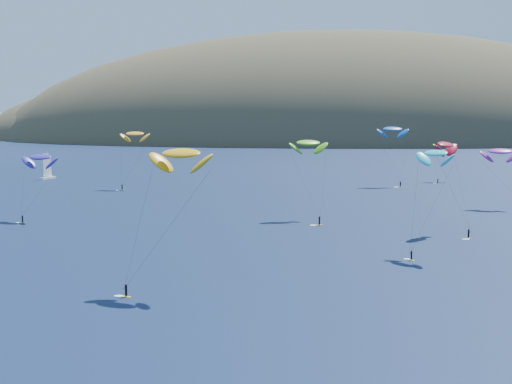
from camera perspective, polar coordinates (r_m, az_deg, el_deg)
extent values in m
ellipsoid|color=#3D3526|center=(623.46, 6.54, 3.04)|extent=(600.00, 300.00, 210.00)
ellipsoid|color=#3D3526|center=(667.69, -7.43, 3.73)|extent=(340.00, 240.00, 120.00)
ellipsoid|color=slate|center=(853.25, -18.84, 4.35)|extent=(240.00, 180.00, 44.00)
cube|color=white|center=(274.45, -16.34, 1.07)|extent=(4.13, 7.70, 0.89)
cylinder|color=white|center=(274.48, -16.34, 2.16)|extent=(0.14, 0.14, 10.42)
cube|color=yellow|center=(230.45, -10.66, 0.14)|extent=(1.55, 0.56, 0.08)
cylinder|color=black|center=(230.35, -10.67, 0.38)|extent=(0.36, 0.36, 1.62)
sphere|color=#8C6047|center=(230.25, -10.67, 0.61)|extent=(0.27, 0.27, 0.27)
ellipsoid|color=#FFA01B|center=(235.63, -9.67, 4.63)|extent=(9.36, 4.95, 5.04)
cube|color=yellow|center=(99.94, -10.34, -8.25)|extent=(1.48, 0.80, 0.08)
cylinder|color=black|center=(99.72, -10.36, -7.76)|extent=(0.33, 0.33, 1.52)
sphere|color=#8C6047|center=(99.50, -10.37, -7.26)|extent=(0.25, 0.25, 0.25)
ellipsoid|color=#E8A510|center=(101.22, -6.02, 3.10)|extent=(10.05, 6.73, 5.14)
cube|color=yellow|center=(158.60, 5.09, -2.66)|extent=(1.66, 0.96, 0.09)
cylinder|color=black|center=(158.44, 5.09, -2.30)|extent=(0.38, 0.38, 1.71)
sphere|color=#8C6047|center=(158.29, 5.09, -1.94)|extent=(0.29, 0.29, 0.29)
ellipsoid|color=#5CB81E|center=(168.64, 4.21, 3.96)|extent=(9.82, 6.85, 5.00)
cube|color=yellow|center=(240.29, 11.47, 0.38)|extent=(1.61, 0.64, 0.09)
cylinder|color=black|center=(240.19, 11.48, 0.62)|extent=(0.37, 0.37, 1.68)
sphere|color=#8C6047|center=(240.09, 11.48, 0.85)|extent=(0.28, 0.28, 0.28)
ellipsoid|color=#0A4CB7|center=(244.47, 10.88, 4.99)|extent=(10.64, 5.89, 5.66)
cube|color=yellow|center=(124.50, 12.32, -5.35)|extent=(1.12, 1.22, 0.07)
cylinder|color=black|center=(124.34, 12.33, -4.98)|extent=(0.30, 0.30, 1.38)
sphere|color=#8C6047|center=(124.19, 12.34, -4.62)|extent=(0.23, 0.23, 0.23)
ellipsoid|color=#1BBFD2|center=(128.56, 14.17, 3.05)|extent=(7.67, 8.12, 4.27)
ellipsoid|color=#8A1D96|center=(195.78, 18.97, 3.11)|extent=(10.23, 6.05, 5.36)
cube|color=yellow|center=(148.00, 16.63, -3.58)|extent=(1.24, 1.48, 0.08)
cylinder|color=black|center=(147.84, 16.64, -3.22)|extent=(0.35, 0.35, 1.62)
sphere|color=#8C6047|center=(147.69, 16.65, -2.86)|extent=(0.27, 0.27, 0.27)
ellipsoid|color=#A80F26|center=(152.76, 14.92, 3.70)|extent=(7.77, 8.76, 4.51)
cube|color=yellow|center=(169.51, -18.17, -2.37)|extent=(1.41, 0.74, 0.07)
cylinder|color=black|center=(169.38, -18.18, -2.08)|extent=(0.32, 0.32, 1.45)
sphere|color=#8C6047|center=(169.26, -18.19, -1.80)|extent=(0.24, 0.24, 0.24)
ellipsoid|color=#30249F|center=(173.44, -16.87, 2.70)|extent=(9.85, 6.45, 5.05)
cube|color=yellow|center=(255.97, 14.33, 0.68)|extent=(1.32, 0.49, 0.07)
cylinder|color=black|center=(255.89, 14.34, 0.86)|extent=(0.30, 0.30, 1.38)
sphere|color=#8C6047|center=(255.82, 14.34, 1.04)|extent=(0.23, 0.23, 0.23)
ellipsoid|color=gold|center=(263.84, 14.86, 3.73)|extent=(8.24, 4.41, 4.43)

